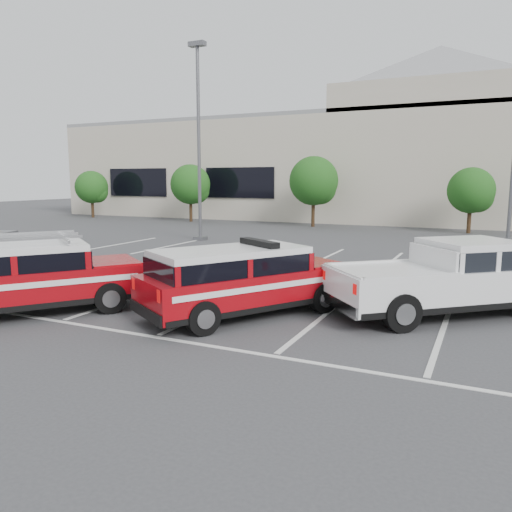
# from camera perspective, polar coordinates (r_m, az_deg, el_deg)

# --- Properties ---
(ground) EXTENTS (120.00, 120.00, 0.00)m
(ground) POSITION_cam_1_polar(r_m,az_deg,el_deg) (13.05, -3.97, -5.74)
(ground) COLOR #38383A
(ground) RESTS_ON ground
(stall_markings) EXTENTS (23.00, 15.00, 0.01)m
(stall_markings) POSITION_cam_1_polar(r_m,az_deg,el_deg) (17.02, 3.44, -2.29)
(stall_markings) COLOR silver
(stall_markings) RESTS_ON ground
(convention_building) EXTENTS (60.00, 16.99, 13.20)m
(convention_building) POSITION_cam_1_polar(r_m,az_deg,el_deg) (43.32, 17.55, 10.28)
(convention_building) COLOR beige
(convention_building) RESTS_ON ground
(tree_far_left) EXTENTS (2.77, 2.77, 3.99)m
(tree_far_left) POSITION_cam_1_polar(r_m,az_deg,el_deg) (45.40, -18.15, 7.36)
(tree_far_left) COLOR #3F2B19
(tree_far_left) RESTS_ON ground
(tree_left) EXTENTS (3.07, 3.07, 4.42)m
(tree_left) POSITION_cam_1_polar(r_m,az_deg,el_deg) (39.22, -7.37, 7.97)
(tree_left) COLOR #3F2B19
(tree_left) RESTS_ON ground
(tree_mid_left) EXTENTS (3.37, 3.37, 4.85)m
(tree_mid_left) POSITION_cam_1_polar(r_m,az_deg,el_deg) (34.88, 6.77, 8.33)
(tree_mid_left) COLOR #3F2B19
(tree_mid_left) RESTS_ON ground
(tree_mid_right) EXTENTS (2.77, 2.77, 3.99)m
(tree_mid_right) POSITION_cam_1_polar(r_m,az_deg,el_deg) (33.09, 23.51, 6.72)
(tree_mid_right) COLOR #3F2B19
(tree_mid_right) RESTS_ON ground
(light_pole_left) EXTENTS (0.90, 0.60, 10.24)m
(light_pole_left) POSITION_cam_1_polar(r_m,az_deg,el_deg) (27.11, -6.55, 12.77)
(light_pole_left) COLOR #59595E
(light_pole_left) RESTS_ON ground
(fire_chief_suv) EXTENTS (4.31, 5.36, 1.81)m
(fire_chief_suv) POSITION_cam_1_polar(r_m,az_deg,el_deg) (12.02, -1.36, -3.36)
(fire_chief_suv) COLOR maroon
(fire_chief_suv) RESTS_ON ground
(white_pickup) EXTENTS (5.80, 5.39, 1.81)m
(white_pickup) POSITION_cam_1_polar(r_m,az_deg,el_deg) (13.00, 21.53, -3.13)
(white_pickup) COLOR silver
(white_pickup) RESTS_ON ground
(ladder_suv) EXTENTS (4.50, 5.10, 1.94)m
(ladder_suv) POSITION_cam_1_polar(r_m,az_deg,el_deg) (13.37, -24.27, -2.75)
(ladder_suv) COLOR maroon
(ladder_suv) RESTS_ON ground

